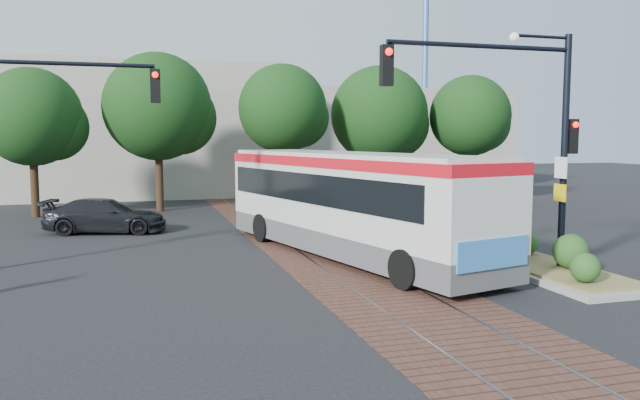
% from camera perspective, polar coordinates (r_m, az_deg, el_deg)
% --- Properties ---
extents(ground, '(120.00, 120.00, 0.00)m').
position_cam_1_polar(ground, '(16.00, 4.47, -7.24)').
color(ground, black).
rests_on(ground, ground).
extents(trackbed, '(3.60, 40.00, 0.02)m').
position_cam_1_polar(trackbed, '(19.71, 0.29, -4.74)').
color(trackbed, '#532F26').
rests_on(trackbed, ground).
extents(tree_row, '(26.40, 5.60, 7.67)m').
position_cam_1_polar(tree_row, '(31.74, -4.13, 7.99)').
color(tree_row, '#382314').
rests_on(tree_row, ground).
extents(warehouses, '(40.00, 13.00, 8.00)m').
position_cam_1_polar(warehouses, '(43.60, -9.87, 5.94)').
color(warehouses, '#ADA899').
rests_on(warehouses, ground).
extents(crane, '(8.00, 0.50, 18.00)m').
position_cam_1_polar(crane, '(54.48, 9.60, 13.34)').
color(crane, '#3F72B2').
rests_on(crane, ground).
extents(city_bus, '(5.23, 11.95, 3.14)m').
position_cam_1_polar(city_bus, '(18.81, 2.59, 0.11)').
color(city_bus, '#4B4B4D').
rests_on(city_bus, ground).
extents(traffic_island, '(2.20, 5.20, 1.13)m').
position_cam_1_polar(traffic_island, '(17.48, 20.56, -5.38)').
color(traffic_island, gray).
rests_on(traffic_island, ground).
extents(signal_pole_main, '(5.49, 0.46, 6.00)m').
position_cam_1_polar(signal_pole_main, '(16.70, 18.19, 7.40)').
color(signal_pole_main, black).
rests_on(signal_pole_main, ground).
extents(signal_pole_left, '(4.99, 0.34, 6.00)m').
position_cam_1_polar(signal_pole_left, '(18.76, -25.13, 6.04)').
color(signal_pole_left, black).
rests_on(signal_pole_left, ground).
extents(parked_car, '(4.75, 2.73, 1.30)m').
position_cam_1_polar(parked_car, '(24.90, -19.02, -1.36)').
color(parked_car, black).
rests_on(parked_car, ground).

